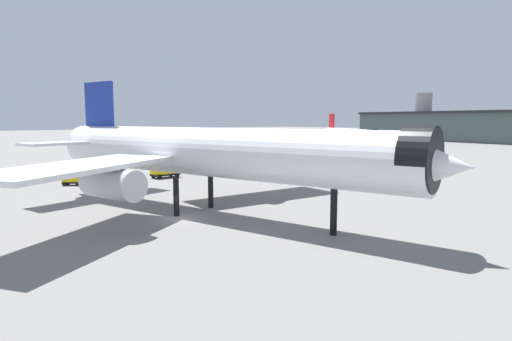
# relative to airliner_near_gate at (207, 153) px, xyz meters

# --- Properties ---
(ground) EXTENTS (900.00, 900.00, 0.00)m
(ground) POSITION_rel_airliner_near_gate_xyz_m (0.15, -3.86, -7.29)
(ground) COLOR slate
(airliner_near_gate) EXTENTS (56.74, 50.75, 16.54)m
(airliner_near_gate) POSITION_rel_airliner_near_gate_xyz_m (0.00, 0.00, 0.00)
(airliner_near_gate) COLOR white
(airliner_near_gate) RESTS_ON ground
(airliner_far_taxiway) EXTENTS (41.65, 37.42, 13.25)m
(airliner_far_taxiway) POSITION_rel_airliner_near_gate_xyz_m (-47.78, 87.29, -1.45)
(airliner_far_taxiway) COLOR silver
(airliner_far_taxiway) RESTS_ON ground
(service_truck_front) EXTENTS (2.84, 5.62, 3.00)m
(service_truck_front) POSITION_rel_airliner_near_gate_xyz_m (-32.47, 11.69, -5.70)
(service_truck_front) COLOR black
(service_truck_front) RESTS_ON ground
(baggage_tug_wing) EXTENTS (3.27, 3.52, 1.85)m
(baggage_tug_wing) POSITION_rel_airliner_near_gate_xyz_m (-33.74, -5.01, -6.31)
(baggage_tug_wing) COLOR black
(baggage_tug_wing) RESTS_ON ground
(traffic_cone_wingtip) EXTENTS (0.52, 0.52, 0.65)m
(traffic_cone_wingtip) POSITION_rel_airliner_near_gate_xyz_m (-31.20, 1.94, -6.96)
(traffic_cone_wingtip) COLOR #F2600C
(traffic_cone_wingtip) RESTS_ON ground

